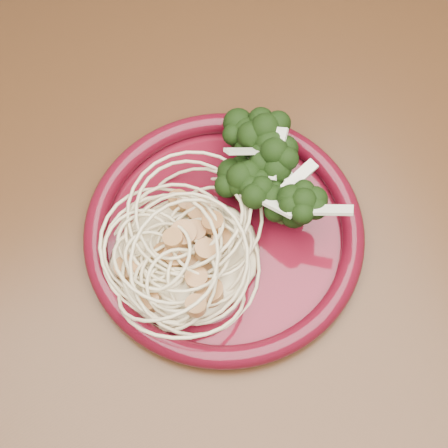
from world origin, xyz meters
TOP-DOWN VIEW (x-y plane):
  - dining_table at (0.00, 0.00)m, footprint 1.20×0.80m
  - dinner_plate at (0.07, -0.04)m, footprint 0.27×0.27m
  - spaghetti_pile at (0.03, -0.04)m, footprint 0.14×0.13m
  - scallop_cluster at (0.03, -0.04)m, footprint 0.12×0.12m
  - broccoli_pile at (0.12, -0.02)m, footprint 0.11×0.15m
  - onion_garnish at (0.12, -0.02)m, footprint 0.07×0.10m

SIDE VIEW (x-z plane):
  - dining_table at x=0.00m, z-range 0.28..1.03m
  - dinner_plate at x=0.07m, z-range 0.75..0.77m
  - spaghetti_pile at x=0.03m, z-range 0.75..0.78m
  - broccoli_pile at x=0.12m, z-range 0.75..0.80m
  - scallop_cluster at x=0.03m, z-range 0.78..0.82m
  - onion_garnish at x=0.12m, z-range 0.78..0.83m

